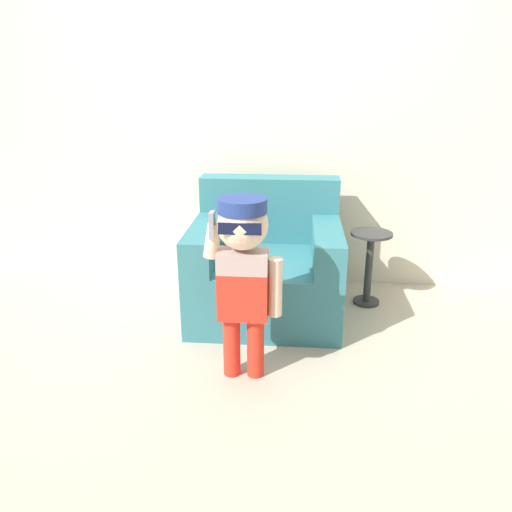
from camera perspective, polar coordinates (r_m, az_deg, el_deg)
ground_plane at (r=3.38m, az=-2.32°, el=-7.09°), size 10.00×10.00×0.00m
wall_back at (r=3.73m, az=-1.23°, el=16.33°), size 10.00×0.05×2.60m
armchair at (r=3.38m, az=1.20°, el=-1.25°), size 0.97×0.90×0.87m
person_child at (r=2.51m, az=-1.47°, el=-0.67°), size 0.40×0.30×0.98m
side_table at (r=3.56m, az=12.83°, el=-0.60°), size 0.29×0.29×0.53m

